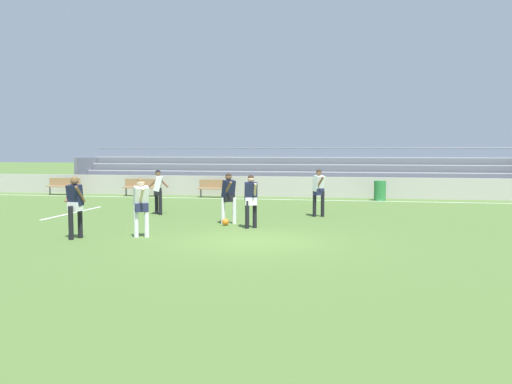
{
  "coord_description": "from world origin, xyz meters",
  "views": [
    {
      "loc": [
        2.63,
        -13.58,
        2.4
      ],
      "look_at": [
        -0.73,
        4.58,
        0.93
      ],
      "focal_mm": 37.12,
      "sensor_mm": 36.0,
      "label": 1
    }
  ],
  "objects_px": {
    "bench_far_left": "(216,187)",
    "bench_far_right": "(141,186)",
    "player_dark_challenging": "(75,202)",
    "soccer_ball": "(225,222)",
    "trash_bin": "(380,191)",
    "player_white_pressing_high": "(319,188)",
    "bench_near_wall_gap": "(64,185)",
    "player_white_on_ball": "(141,202)",
    "bleacher_stand": "(290,174)",
    "player_dark_overlapping": "(251,197)",
    "player_white_trailing_run": "(158,188)",
    "player_dark_deep_cover": "(229,194)"
  },
  "relations": [
    {
      "from": "bench_far_left",
      "to": "bench_far_right",
      "type": "height_order",
      "value": "same"
    },
    {
      "from": "player_dark_challenging",
      "to": "soccer_ball",
      "type": "bearing_deg",
      "value": 43.72
    },
    {
      "from": "trash_bin",
      "to": "player_white_pressing_high",
      "type": "xyz_separation_m",
      "value": [
        -2.47,
        -6.63,
        0.55
      ]
    },
    {
      "from": "player_dark_challenging",
      "to": "soccer_ball",
      "type": "xyz_separation_m",
      "value": [
        3.38,
        3.23,
        -0.9
      ]
    },
    {
      "from": "player_white_pressing_high",
      "to": "bench_near_wall_gap",
      "type": "bearing_deg",
      "value": 154.02
    },
    {
      "from": "trash_bin",
      "to": "player_white_on_ball",
      "type": "relative_size",
      "value": 0.58
    },
    {
      "from": "player_white_on_ball",
      "to": "bleacher_stand",
      "type": "bearing_deg",
      "value": 81.69
    },
    {
      "from": "soccer_ball",
      "to": "player_white_pressing_high",
      "type": "bearing_deg",
      "value": 45.03
    },
    {
      "from": "player_dark_challenging",
      "to": "player_white_pressing_high",
      "type": "bearing_deg",
      "value": 44.32
    },
    {
      "from": "player_dark_challenging",
      "to": "player_dark_overlapping",
      "type": "bearing_deg",
      "value": 32.88
    },
    {
      "from": "bench_near_wall_gap",
      "to": "soccer_ball",
      "type": "bearing_deg",
      "value": -40.49
    },
    {
      "from": "bench_near_wall_gap",
      "to": "player_white_pressing_high",
      "type": "height_order",
      "value": "player_white_pressing_high"
    },
    {
      "from": "player_dark_challenging",
      "to": "player_white_trailing_run",
      "type": "relative_size",
      "value": 1.02
    },
    {
      "from": "player_dark_overlapping",
      "to": "player_dark_challenging",
      "type": "relative_size",
      "value": 0.97
    },
    {
      "from": "bench_far_right",
      "to": "player_white_pressing_high",
      "type": "relative_size",
      "value": 1.05
    },
    {
      "from": "soccer_ball",
      "to": "player_white_trailing_run",
      "type": "bearing_deg",
      "value": 143.36
    },
    {
      "from": "bleacher_stand",
      "to": "player_dark_challenging",
      "type": "xyz_separation_m",
      "value": [
        -3.91,
        -15.99,
        -0.07
      ]
    },
    {
      "from": "player_dark_challenging",
      "to": "player_white_pressing_high",
      "type": "relative_size",
      "value": 0.99
    },
    {
      "from": "player_white_on_ball",
      "to": "bench_far_right",
      "type": "bearing_deg",
      "value": 112.87
    },
    {
      "from": "bench_far_left",
      "to": "player_dark_deep_cover",
      "type": "height_order",
      "value": "player_dark_deep_cover"
    },
    {
      "from": "player_dark_deep_cover",
      "to": "bench_near_wall_gap",
      "type": "bearing_deg",
      "value": 140.68
    },
    {
      "from": "bench_far_right",
      "to": "player_white_trailing_run",
      "type": "relative_size",
      "value": 1.08
    },
    {
      "from": "soccer_ball",
      "to": "bench_near_wall_gap",
      "type": "bearing_deg",
      "value": 139.51
    },
    {
      "from": "bench_far_left",
      "to": "trash_bin",
      "type": "relative_size",
      "value": 1.9
    },
    {
      "from": "player_dark_deep_cover",
      "to": "player_white_trailing_run",
      "type": "distance_m",
      "value": 3.72
    },
    {
      "from": "player_dark_challenging",
      "to": "player_dark_deep_cover",
      "type": "bearing_deg",
      "value": 46.75
    },
    {
      "from": "bleacher_stand",
      "to": "player_dark_overlapping",
      "type": "height_order",
      "value": "bleacher_stand"
    },
    {
      "from": "player_dark_deep_cover",
      "to": "player_white_pressing_high",
      "type": "height_order",
      "value": "player_white_pressing_high"
    },
    {
      "from": "bleacher_stand",
      "to": "player_dark_overlapping",
      "type": "bearing_deg",
      "value": -88.32
    },
    {
      "from": "bench_far_right",
      "to": "player_dark_challenging",
      "type": "bearing_deg",
      "value": -74.64
    },
    {
      "from": "player_dark_overlapping",
      "to": "bleacher_stand",
      "type": "bearing_deg",
      "value": 91.68
    },
    {
      "from": "bench_near_wall_gap",
      "to": "player_dark_deep_cover",
      "type": "height_order",
      "value": "player_dark_deep_cover"
    },
    {
      "from": "bleacher_stand",
      "to": "bench_near_wall_gap",
      "type": "xyz_separation_m",
      "value": [
        -11.8,
        -3.14,
        -0.54
      ]
    },
    {
      "from": "player_white_pressing_high",
      "to": "bleacher_stand",
      "type": "bearing_deg",
      "value": 102.65
    },
    {
      "from": "trash_bin",
      "to": "player_white_trailing_run",
      "type": "relative_size",
      "value": 0.57
    },
    {
      "from": "bleacher_stand",
      "to": "player_dark_deep_cover",
      "type": "relative_size",
      "value": 14.77
    },
    {
      "from": "trash_bin",
      "to": "player_white_trailing_run",
      "type": "xyz_separation_m",
      "value": [
        -8.38,
        -7.08,
        0.52
      ]
    },
    {
      "from": "player_dark_deep_cover",
      "to": "player_white_pressing_high",
      "type": "relative_size",
      "value": 0.96
    },
    {
      "from": "player_dark_overlapping",
      "to": "player_white_on_ball",
      "type": "relative_size",
      "value": 1.0
    },
    {
      "from": "bleacher_stand",
      "to": "player_dark_overlapping",
      "type": "xyz_separation_m",
      "value": [
        0.39,
        -13.22,
        -0.11
      ]
    },
    {
      "from": "player_dark_deep_cover",
      "to": "player_white_pressing_high",
      "type": "xyz_separation_m",
      "value": [
        2.76,
        2.4,
        0.04
      ]
    },
    {
      "from": "player_dark_deep_cover",
      "to": "player_dark_overlapping",
      "type": "distance_m",
      "value": 1.23
    },
    {
      "from": "player_dark_challenging",
      "to": "trash_bin",
      "type": "bearing_deg",
      "value": 55.72
    },
    {
      "from": "bench_far_left",
      "to": "player_dark_challenging",
      "type": "relative_size",
      "value": 1.06
    },
    {
      "from": "trash_bin",
      "to": "player_dark_challenging",
      "type": "height_order",
      "value": "player_dark_challenging"
    },
    {
      "from": "trash_bin",
      "to": "bench_far_left",
      "type": "bearing_deg",
      "value": 178.52
    },
    {
      "from": "player_dark_overlapping",
      "to": "player_white_pressing_high",
      "type": "distance_m",
      "value": 3.72
    },
    {
      "from": "bench_near_wall_gap",
      "to": "bleacher_stand",
      "type": "bearing_deg",
      "value": 14.92
    },
    {
      "from": "bench_far_right",
      "to": "player_white_on_ball",
      "type": "height_order",
      "value": "player_white_on_ball"
    },
    {
      "from": "bench_far_left",
      "to": "player_white_pressing_high",
      "type": "xyz_separation_m",
      "value": [
        5.63,
        -6.84,
        0.48
      ]
    }
  ]
}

